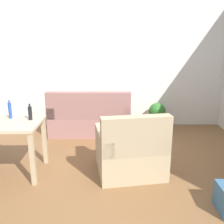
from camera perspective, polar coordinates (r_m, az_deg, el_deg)
name	(u,v)px	position (r m, az deg, el deg)	size (l,w,h in m)	color
ground_plane	(105,171)	(3.67, -1.61, -13.64)	(5.20, 4.40, 0.02)	brown
wall_rear	(107,65)	(5.43, -1.07, 10.88)	(5.20, 0.10, 2.70)	silver
couch	(90,119)	(5.03, -5.11, -1.60)	(1.62, 0.84, 0.92)	#996B66
potted_plant	(157,114)	(5.40, 10.56, -0.41)	(0.36, 0.36, 0.57)	brown
armchair	(131,152)	(3.48, 4.38, -9.27)	(1.02, 0.97, 0.92)	tan
bottle_blue	(10,110)	(3.73, -22.82, 0.37)	(0.05, 0.05, 0.27)	#2347A3
bottle_dark	(30,113)	(3.57, -18.66, -0.20)	(0.05, 0.05, 0.23)	black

